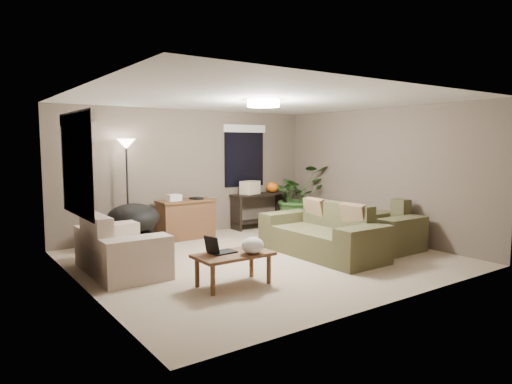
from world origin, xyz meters
TOP-DOWN VIEW (x-y plane):
  - room_shell at (0.00, 0.00)m, footprint 5.50×5.50m
  - main_sofa at (0.96, -0.34)m, footprint 0.95×2.20m
  - throw_pillows at (1.22, -0.34)m, footprint 0.26×1.36m
  - loveseat at (-2.13, 0.55)m, footprint 0.90×1.60m
  - armchair at (2.12, -0.73)m, footprint 0.95×1.00m
  - coffee_table at (-1.13, -0.90)m, footprint 1.00×0.55m
  - laptop at (-1.30, -0.80)m, footprint 0.39×0.25m
  - plastic_bag at (-0.93, -1.05)m, footprint 0.36×0.34m
  - desk at (-0.29, 2.12)m, footprint 1.10×0.50m
  - desk_papers at (-0.45, 2.11)m, footprint 0.69×0.28m
  - console_table at (1.54, 2.25)m, footprint 1.30×0.40m
  - pumpkin at (1.89, 2.25)m, footprint 0.29×0.29m
  - cardboard_box at (1.29, 2.25)m, footprint 0.44×0.38m
  - papasan_chair at (-1.46, 1.80)m, footprint 1.15×1.15m
  - floor_lamp at (-1.40, 2.21)m, footprint 0.32×0.32m
  - ceiling_fixture at (0.00, 0.00)m, footprint 0.50×0.50m
  - houseplant at (2.29, 1.86)m, footprint 1.22×1.36m
  - cat_scratching_post at (2.23, 0.01)m, footprint 0.32×0.32m
  - window_left at (-2.73, 0.30)m, footprint 0.05×1.56m
  - window_back at (1.30, 2.48)m, footprint 1.06×0.05m

SIDE VIEW (x-z plane):
  - cat_scratching_post at x=2.23m, z-range -0.04..0.46m
  - main_sofa at x=0.96m, z-range -0.13..0.72m
  - loveseat at x=-2.13m, z-range -0.13..0.72m
  - armchair at x=2.12m, z-range -0.13..0.72m
  - coffee_table at x=-1.13m, z-range 0.15..0.57m
  - desk at x=-0.29m, z-range 0.00..0.75m
  - console_table at x=1.54m, z-range 0.06..0.81m
  - papasan_chair at x=-1.46m, z-range 0.07..0.86m
  - laptop at x=-1.30m, z-range 0.36..0.60m
  - plastic_bag at x=-0.93m, z-range 0.42..0.63m
  - houseplant at x=2.29m, z-range 0.00..1.06m
  - throw_pillows at x=1.22m, z-range 0.42..0.88m
  - desk_papers at x=-0.45m, z-range 0.74..0.86m
  - pumpkin at x=1.89m, z-range 0.75..0.98m
  - cardboard_box at x=1.29m, z-range 0.75..1.03m
  - room_shell at x=0.00m, z-range -1.50..4.00m
  - floor_lamp at x=-1.40m, z-range 0.64..2.55m
  - window_left at x=-2.73m, z-range 1.12..2.45m
  - window_back at x=1.30m, z-range 1.12..2.45m
  - ceiling_fixture at x=0.00m, z-range 2.39..2.49m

